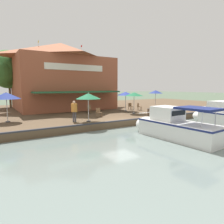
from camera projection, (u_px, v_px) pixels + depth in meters
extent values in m
plane|color=#4C5B47|center=(121.00, 128.00, 16.69)|extent=(220.00, 220.00, 0.00)
cube|color=brown|center=(73.00, 111.00, 25.91)|extent=(22.00, 56.00, 0.60)
cube|color=#2D2D33|center=(121.00, 121.00, 16.69)|extent=(0.20, 50.40, 0.10)
cube|color=brown|center=(62.00, 84.00, 27.02)|extent=(9.87, 11.53, 6.53)
pyramid|color=#9E5638|center=(61.00, 51.00, 26.48)|extent=(10.37, 12.11, 2.10)
cube|color=#235633|center=(79.00, 92.00, 22.23)|extent=(1.80, 9.80, 0.16)
cube|color=silver|center=(75.00, 67.00, 22.61)|extent=(0.08, 6.92, 0.70)
cylinder|color=silver|center=(81.00, 53.00, 28.00)|extent=(0.06, 0.06, 2.11)
cube|color=#B23338|center=(82.00, 46.00, 27.73)|extent=(0.36, 0.03, 0.24)
cylinder|color=silver|center=(38.00, 49.00, 24.97)|extent=(0.06, 0.06, 2.04)
cube|color=gold|center=(38.00, 42.00, 24.71)|extent=(0.36, 0.03, 0.24)
cylinder|color=#B7B7B7|center=(134.00, 104.00, 21.41)|extent=(0.06, 0.06, 2.14)
cylinder|color=#2D2D33|center=(134.00, 113.00, 21.54)|extent=(0.36, 0.36, 0.06)
cone|color=#19663D|center=(134.00, 94.00, 21.28)|extent=(1.95, 1.95, 0.38)
cone|color=silver|center=(134.00, 94.00, 21.28)|extent=(1.21, 1.21, 0.30)
sphere|color=silver|center=(134.00, 92.00, 21.26)|extent=(0.08, 0.08, 0.08)
cylinder|color=#B7B7B7|center=(155.00, 100.00, 26.35)|extent=(0.06, 0.06, 2.28)
cylinder|color=#2D2D33|center=(155.00, 108.00, 26.49)|extent=(0.36, 0.36, 0.06)
cone|color=navy|center=(156.00, 92.00, 26.22)|extent=(1.88, 1.88, 0.42)
cone|color=yellow|center=(156.00, 92.00, 26.22)|extent=(1.17, 1.17, 0.33)
sphere|color=yellow|center=(156.00, 90.00, 26.19)|extent=(0.08, 0.08, 0.08)
cylinder|color=#B7B7B7|center=(126.00, 102.00, 23.57)|extent=(0.06, 0.06, 2.14)
cylinder|color=#2D2D33|center=(125.00, 111.00, 23.70)|extent=(0.36, 0.36, 0.06)
cone|color=navy|center=(126.00, 94.00, 23.45)|extent=(2.06, 2.06, 0.41)
cone|color=white|center=(126.00, 93.00, 23.44)|extent=(1.28, 1.28, 0.33)
sphere|color=white|center=(126.00, 92.00, 23.42)|extent=(0.08, 0.08, 0.08)
cylinder|color=#B7B7B7|center=(7.00, 108.00, 16.17)|extent=(0.06, 0.06, 2.24)
cylinder|color=#2D2D33|center=(8.00, 122.00, 16.31)|extent=(0.36, 0.36, 0.06)
cone|color=navy|center=(6.00, 96.00, 16.04)|extent=(2.18, 2.18, 0.54)
cone|color=yellow|center=(6.00, 95.00, 16.04)|extent=(1.35, 1.35, 0.43)
sphere|color=yellow|center=(6.00, 92.00, 16.01)|extent=(0.08, 0.08, 0.08)
cylinder|color=#B7B7B7|center=(88.00, 108.00, 16.46)|extent=(0.06, 0.06, 2.18)
cylinder|color=#2D2D33|center=(89.00, 121.00, 16.60)|extent=(0.36, 0.36, 0.06)
cone|color=#19663D|center=(88.00, 96.00, 16.34)|extent=(2.05, 2.05, 0.47)
cone|color=silver|center=(88.00, 96.00, 16.33)|extent=(1.27, 1.27, 0.37)
sphere|color=silver|center=(88.00, 93.00, 16.31)|extent=(0.08, 0.08, 0.08)
cube|color=brown|center=(142.00, 108.00, 24.76)|extent=(0.05, 0.05, 0.42)
cube|color=brown|center=(140.00, 109.00, 24.42)|extent=(0.05, 0.05, 0.42)
cube|color=brown|center=(139.00, 108.00, 24.96)|extent=(0.05, 0.05, 0.42)
cube|color=brown|center=(137.00, 108.00, 24.61)|extent=(0.05, 0.05, 0.42)
cube|color=brown|center=(140.00, 107.00, 24.66)|extent=(0.60, 0.60, 0.05)
cube|color=brown|center=(138.00, 105.00, 24.73)|extent=(0.24, 0.41, 0.40)
cube|color=brown|center=(102.00, 115.00, 18.95)|extent=(0.04, 0.04, 0.42)
cube|color=brown|center=(98.00, 115.00, 18.75)|extent=(0.04, 0.04, 0.42)
cube|color=brown|center=(100.00, 114.00, 19.29)|extent=(0.04, 0.04, 0.42)
cube|color=brown|center=(96.00, 115.00, 19.09)|extent=(0.04, 0.04, 0.42)
cube|color=brown|center=(99.00, 113.00, 18.99)|extent=(0.45, 0.45, 0.05)
cube|color=brown|center=(98.00, 110.00, 19.13)|extent=(0.05, 0.44, 0.40)
cube|color=brown|center=(92.00, 111.00, 21.89)|extent=(0.04, 0.04, 0.42)
cube|color=brown|center=(88.00, 111.00, 21.72)|extent=(0.04, 0.04, 0.42)
cube|color=brown|center=(91.00, 111.00, 22.25)|extent=(0.04, 0.04, 0.42)
cube|color=brown|center=(87.00, 111.00, 22.08)|extent=(0.04, 0.04, 0.42)
cube|color=brown|center=(90.00, 109.00, 21.96)|extent=(0.49, 0.49, 0.05)
cube|color=brown|center=(89.00, 107.00, 22.11)|extent=(0.09, 0.44, 0.40)
cube|color=brown|center=(133.00, 108.00, 24.90)|extent=(0.04, 0.04, 0.42)
cube|color=brown|center=(130.00, 108.00, 24.71)|extent=(0.04, 0.04, 0.42)
cube|color=brown|center=(131.00, 108.00, 25.25)|extent=(0.04, 0.04, 0.42)
cube|color=brown|center=(129.00, 108.00, 25.05)|extent=(0.04, 0.04, 0.42)
cube|color=brown|center=(131.00, 106.00, 24.95)|extent=(0.46, 0.46, 0.05)
cube|color=brown|center=(130.00, 105.00, 25.10)|extent=(0.06, 0.44, 0.40)
cylinder|color=#4C4C56|center=(75.00, 117.00, 16.29)|extent=(0.13, 0.13, 0.84)
cylinder|color=#4C4C56|center=(73.00, 117.00, 16.32)|extent=(0.13, 0.13, 0.84)
cylinder|color=orange|center=(74.00, 108.00, 16.21)|extent=(0.49, 0.49, 0.66)
sphere|color=#DBB28E|center=(74.00, 102.00, 16.16)|extent=(0.23, 0.23, 0.23)
cube|color=white|center=(179.00, 130.00, 12.93)|extent=(5.55, 2.25, 1.13)
ellipsoid|color=white|center=(148.00, 124.00, 15.15)|extent=(2.02, 1.97, 1.13)
cube|color=navy|center=(179.00, 123.00, 12.87)|extent=(5.61, 2.29, 0.10)
cube|color=white|center=(167.00, 113.00, 13.59)|extent=(1.88, 1.67, 0.92)
cube|color=black|center=(178.00, 113.00, 12.86)|extent=(0.13, 1.39, 0.32)
cube|color=navy|center=(198.00, 109.00, 11.70)|extent=(2.36, 1.79, 0.13)
cylinder|color=silver|center=(215.00, 117.00, 11.59)|extent=(0.05, 0.05, 0.98)
cylinder|color=silver|center=(202.00, 119.00, 10.81)|extent=(0.05, 0.05, 0.98)
cylinder|color=silver|center=(147.00, 113.00, 15.23)|extent=(0.12, 1.58, 0.04)
ellipsoid|color=silver|center=(206.00, 116.00, 18.96)|extent=(2.52, 2.55, 1.23)
cylinder|color=silver|center=(204.00, 106.00, 19.09)|extent=(0.09, 2.10, 0.04)
cylinder|color=#473323|center=(148.00, 113.00, 18.60)|extent=(0.18, 0.18, 0.81)
cylinder|color=#2D2D33|center=(148.00, 109.00, 18.55)|extent=(0.22, 0.22, 0.04)
cylinder|color=brown|center=(10.00, 96.00, 27.83)|extent=(0.28, 0.28, 3.29)
sphere|color=#387033|center=(8.00, 69.00, 27.38)|extent=(5.18, 5.18, 5.18)
sphere|color=#387033|center=(3.00, 73.00, 26.17)|extent=(3.63, 3.63, 3.63)
cylinder|color=brown|center=(62.00, 94.00, 31.50)|extent=(0.30, 0.30, 3.34)
sphere|color=#2D6028|center=(61.00, 72.00, 31.07)|extent=(4.85, 4.85, 4.85)
sphere|color=#2D6028|center=(58.00, 75.00, 29.93)|extent=(3.39, 3.39, 3.39)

